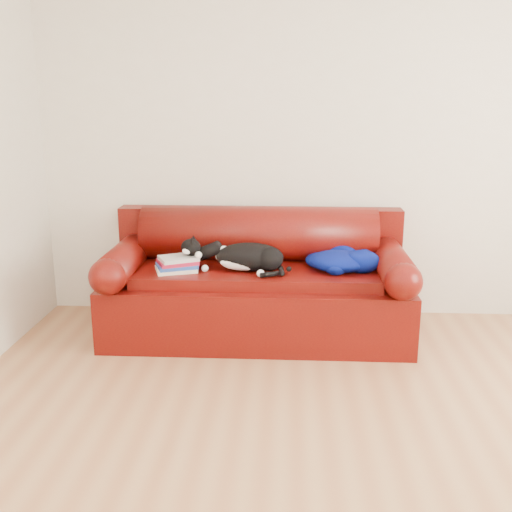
{
  "coord_description": "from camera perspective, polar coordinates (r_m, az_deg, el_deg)",
  "views": [
    {
      "loc": [
        -0.37,
        -2.52,
        1.64
      ],
      "look_at": [
        -0.59,
        1.35,
        0.61
      ],
      "focal_mm": 42.0,
      "sensor_mm": 36.0,
      "label": 1
    }
  ],
  "objects": [
    {
      "name": "sofa_back",
      "position": [
        4.4,
        0.28,
        0.36
      ],
      "size": [
        2.1,
        1.01,
        0.88
      ],
      "color": "#3A0206",
      "rests_on": "ground"
    },
    {
      "name": "room_shell",
      "position": [
        2.59,
        14.69,
        14.96
      ],
      "size": [
        4.52,
        4.02,
        2.61
      ],
      "color": "beige",
      "rests_on": "ground"
    },
    {
      "name": "blanket",
      "position": [
        4.14,
        8.12,
        -0.35
      ],
      "size": [
        0.52,
        0.42,
        0.16
      ],
      "rotation": [
        0.0,
        0.0,
        0.08
      ],
      "color": "#02114E",
      "rests_on": "sofa_base"
    },
    {
      "name": "sofa_base",
      "position": [
        4.26,
        0.11,
        -4.42
      ],
      "size": [
        2.1,
        0.9,
        0.5
      ],
      "color": "#3A0206",
      "rests_on": "ground"
    },
    {
      "name": "book_stack",
      "position": [
        4.1,
        -7.51,
        -0.76
      ],
      "size": [
        0.32,
        0.28,
        0.1
      ],
      "rotation": [
        0.0,
        0.0,
        0.4
      ],
      "color": "beige",
      "rests_on": "sofa_base"
    },
    {
      "name": "cat",
      "position": [
        4.07,
        -0.75,
        -0.14
      ],
      "size": [
        0.63,
        0.4,
        0.24
      ],
      "rotation": [
        0.0,
        0.0,
        -0.37
      ],
      "color": "black",
      "rests_on": "sofa_base"
    },
    {
      "name": "ground",
      "position": [
        3.03,
        10.2,
        -18.2
      ],
      "size": [
        4.5,
        4.5,
        0.0
      ],
      "primitive_type": "plane",
      "color": "#98613C",
      "rests_on": "ground"
    }
  ]
}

